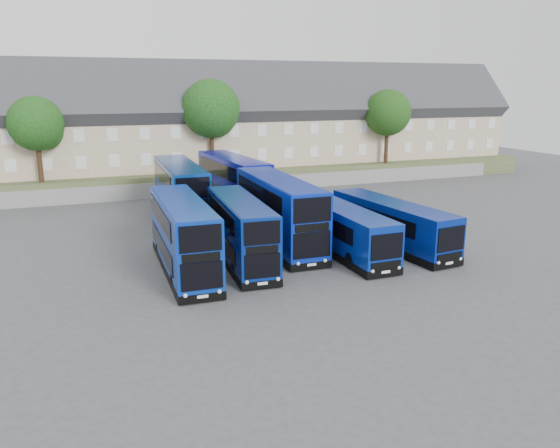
{
  "coord_description": "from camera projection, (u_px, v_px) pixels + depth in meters",
  "views": [
    {
      "loc": [
        -11.32,
        -28.37,
        10.47
      ],
      "look_at": [
        0.37,
        2.1,
        2.2
      ],
      "focal_mm": 35.0,
      "sensor_mm": 36.0,
      "label": 1
    }
  ],
  "objects": [
    {
      "name": "ground",
      "position": [
        287.0,
        269.0,
        32.18
      ],
      "size": [
        120.0,
        120.0,
        0.0
      ],
      "primitive_type": "plane",
      "color": "#45454A",
      "rests_on": "ground"
    },
    {
      "name": "retaining_wall",
      "position": [
        197.0,
        188.0,
        53.71
      ],
      "size": [
        70.0,
        0.4,
        1.5
      ],
      "primitive_type": "cube",
      "color": "slate",
      "rests_on": "ground"
    },
    {
      "name": "earth_bank",
      "position": [
        178.0,
        171.0,
        62.7
      ],
      "size": [
        80.0,
        20.0,
        2.0
      ],
      "primitive_type": "cube",
      "color": "#454F2C",
      "rests_on": "ground"
    },
    {
      "name": "terrace_row",
      "position": [
        237.0,
        122.0,
        59.79
      ],
      "size": [
        66.0,
        10.4,
        11.2
      ],
      "color": "tan",
      "rests_on": "earth_bank"
    },
    {
      "name": "dd_front_left",
      "position": [
        183.0,
        237.0,
        31.24
      ],
      "size": [
        2.71,
        10.58,
        4.18
      ],
      "rotation": [
        0.0,
        0.0,
        -0.03
      ],
      "color": "#082FA2",
      "rests_on": "ground"
    },
    {
      "name": "dd_front_mid",
      "position": [
        241.0,
        233.0,
        32.79
      ],
      "size": [
        2.9,
        9.95,
        3.9
      ],
      "rotation": [
        0.0,
        0.0,
        -0.07
      ],
      "color": "navy",
      "rests_on": "ground"
    },
    {
      "name": "dd_front_right",
      "position": [
        279.0,
        213.0,
        36.38
      ],
      "size": [
        2.86,
        11.46,
        4.53
      ],
      "rotation": [
        0.0,
        0.0,
        -0.02
      ],
      "color": "#0924A6",
      "rests_on": "ground"
    },
    {
      "name": "dd_rear_left",
      "position": [
        181.0,
        194.0,
        42.87
      ],
      "size": [
        3.02,
        11.63,
        4.59
      ],
      "rotation": [
        0.0,
        0.0,
        -0.03
      ],
      "color": "navy",
      "rests_on": "ground"
    },
    {
      "name": "dd_rear_right",
      "position": [
        233.0,
        184.0,
        47.07
      ],
      "size": [
        3.52,
        11.62,
        4.55
      ],
      "rotation": [
        0.0,
        0.0,
        0.08
      ],
      "color": "#081099",
      "rests_on": "ground"
    },
    {
      "name": "coach_east_a",
      "position": [
        341.0,
        230.0,
        35.11
      ],
      "size": [
        2.37,
        11.06,
        3.02
      ],
      "rotation": [
        0.0,
        0.0,
        0.0
      ],
      "color": "navy",
      "rests_on": "ground"
    },
    {
      "name": "coach_east_b",
      "position": [
        392.0,
        225.0,
        36.41
      ],
      "size": [
        3.42,
        11.19,
        3.01
      ],
      "rotation": [
        0.0,
        0.0,
        0.1
      ],
      "color": "navy",
      "rests_on": "ground"
    },
    {
      "name": "tree_west",
      "position": [
        38.0,
        126.0,
        48.35
      ],
      "size": [
        4.8,
        4.8,
        7.65
      ],
      "color": "#382314",
      "rests_on": "earth_bank"
    },
    {
      "name": "tree_mid",
      "position": [
        212.0,
        111.0,
        54.11
      ],
      "size": [
        5.76,
        5.76,
        9.18
      ],
      "color": "#382314",
      "rests_on": "earth_bank"
    },
    {
      "name": "tree_east",
      "position": [
        388.0,
        114.0,
        60.76
      ],
      "size": [
        5.12,
        5.12,
        8.16
      ],
      "color": "#382314",
      "rests_on": "earth_bank"
    },
    {
      "name": "tree_far",
      "position": [
        400.0,
        108.0,
        69.1
      ],
      "size": [
        5.44,
        5.44,
        8.67
      ],
      "color": "#382314",
      "rests_on": "earth_bank"
    }
  ]
}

